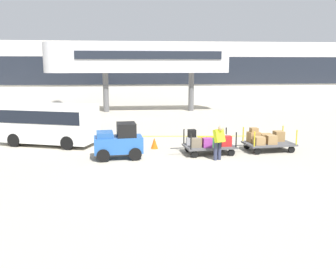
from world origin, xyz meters
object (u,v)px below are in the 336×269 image
object	(u,v)px
baggage_cart_lead	(209,143)
shuttle_van	(49,121)
baggage_tug	(119,142)
baggage_handler	(219,141)
safety_cone_near	(154,143)
baggage_cart_middle	(266,140)

from	to	relation	value
baggage_cart_lead	shuttle_van	bearing A→B (deg)	159.91
baggage_cart_lead	baggage_tug	bearing A→B (deg)	-174.14
baggage_cart_lead	baggage_handler	world-z (taller)	baggage_handler
baggage_tug	baggage_handler	bearing A→B (deg)	-10.63
shuttle_van	safety_cone_near	distance (m)	5.64
baggage_handler	safety_cone_near	bearing A→B (deg)	135.34
shuttle_van	baggage_cart_lead	bearing A→B (deg)	-20.09
baggage_cart_lead	baggage_handler	distance (m)	1.29
safety_cone_near	baggage_cart_lead	bearing A→B (deg)	-28.94
baggage_tug	baggage_cart_lead	world-z (taller)	baggage_tug
safety_cone_near	shuttle_van	bearing A→B (deg)	164.35
baggage_cart_middle	baggage_handler	size ratio (longest dim) A/B	1.96
baggage_tug	baggage_cart_middle	world-z (taller)	baggage_tug
baggage_cart_middle	shuttle_van	world-z (taller)	shuttle_van
baggage_tug	baggage_handler	size ratio (longest dim) A/B	1.41
baggage_handler	baggage_tug	bearing A→B (deg)	169.37
baggage_tug	safety_cone_near	xyz separation A→B (m)	(1.68, 1.77, -0.48)
baggage_cart_lead	baggage_handler	size ratio (longest dim) A/B	1.96
baggage_tug	safety_cone_near	distance (m)	2.49
baggage_cart_lead	shuttle_van	size ratio (longest dim) A/B	0.59
baggage_tug	baggage_cart_middle	size ratio (longest dim) A/B	0.72
baggage_cart_middle	baggage_cart_lead	bearing A→B (deg)	-172.98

